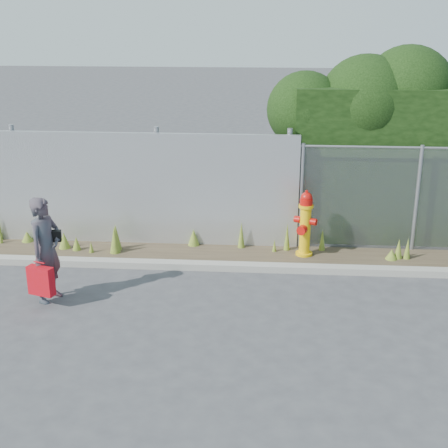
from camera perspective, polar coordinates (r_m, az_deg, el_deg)
ground at (r=9.49m, az=1.20°, el=-8.57°), size 80.00×80.00×0.00m
curb at (r=11.09m, az=1.70°, el=-3.94°), size 16.00×0.22×0.12m
weed_strip at (r=11.76m, az=-0.84°, el=-2.15°), size 16.00×1.34×0.53m
corrugated_fence at (r=12.41m, az=-13.15°, el=3.23°), size 8.50×0.21×2.30m
fire_hydrant at (r=11.60m, az=7.44°, el=-0.07°), size 0.43×0.38×1.27m
woman at (r=10.11m, az=-15.96°, el=-2.26°), size 0.59×0.72×1.69m
red_tote_bag at (r=10.04m, az=-16.39°, el=-5.00°), size 0.41×0.15×0.54m
black_shoulder_bag at (r=10.11m, az=-15.32°, el=-1.07°), size 0.24×0.10×0.18m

